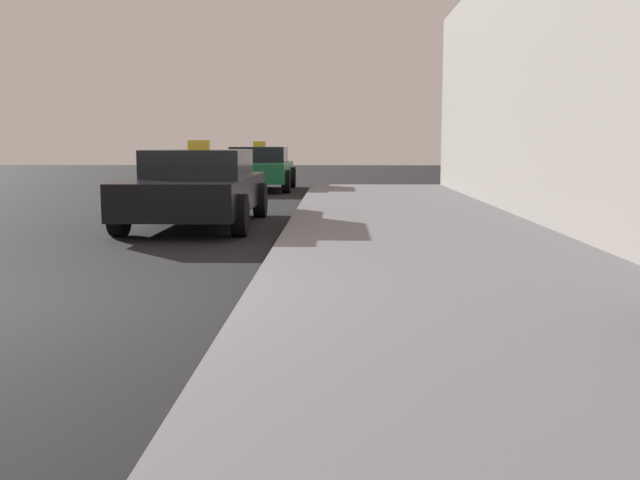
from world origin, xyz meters
TOP-DOWN VIEW (x-y plane):
  - ground_plane at (0.00, 0.00)m, footprint 80.00×80.00m
  - sidewalk at (4.00, 0.00)m, footprint 4.00×32.00m
  - car_black at (0.42, 6.31)m, footprint 2.03×4.50m
  - car_green at (0.45, 15.66)m, footprint 2.01×4.02m

SIDE VIEW (x-z plane):
  - ground_plane at x=0.00m, z-range 0.00..0.00m
  - sidewalk at x=4.00m, z-range 0.00..0.15m
  - car_green at x=0.45m, z-range -0.07..1.36m
  - car_black at x=0.42m, z-range -0.07..1.36m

